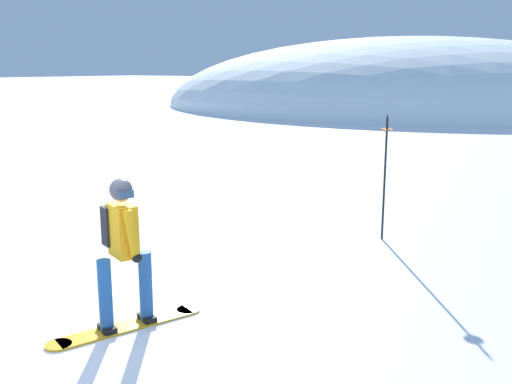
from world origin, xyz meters
name	(u,v)px	position (x,y,z in m)	size (l,w,h in m)	color
ground_plane	(72,334)	(0.00, 0.00, 0.00)	(300.00, 300.00, 0.00)	white
ridge_peak_main	(402,106)	(-10.38, 40.14, 0.00)	(37.06, 33.35, 10.25)	white
snowboarder_main	(123,249)	(0.35, 0.47, 0.92)	(0.84, 1.74, 1.71)	orange
piste_marker_near	(385,169)	(1.50, 5.33, 1.21)	(0.20, 0.20, 2.14)	black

